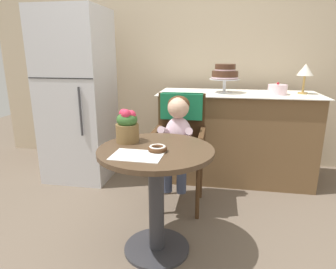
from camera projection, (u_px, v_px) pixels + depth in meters
ground_plane at (157, 249)px, 2.01m from camera, size 8.00×8.00×0.00m
back_wall at (189, 46)px, 3.40m from camera, size 4.80×0.10×2.70m
cafe_table at (156, 180)px, 1.87m from camera, size 0.72×0.72×0.72m
wicker_chair at (180, 132)px, 2.50m from camera, size 0.42×0.45×0.95m
seated_child at (178, 132)px, 2.34m from camera, size 0.27×0.32×0.73m
paper_napkin at (137, 156)px, 1.68m from camera, size 0.29×0.21×0.00m
donut_front at (157, 148)px, 1.75m from camera, size 0.12×0.12×0.04m
flower_vase at (127, 126)px, 1.92m from camera, size 0.15×0.15×0.22m
display_counter at (235, 137)px, 3.02m from camera, size 1.56×0.62×0.90m
tiered_cake_stand at (225, 74)px, 2.88m from camera, size 0.30×0.30×0.28m
round_layer_cake at (277, 90)px, 2.80m from camera, size 0.18×0.18×0.12m
table_lamp at (305, 71)px, 2.79m from camera, size 0.15×0.15×0.28m
refrigerator at (78, 97)px, 2.99m from camera, size 0.64×0.63×1.70m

